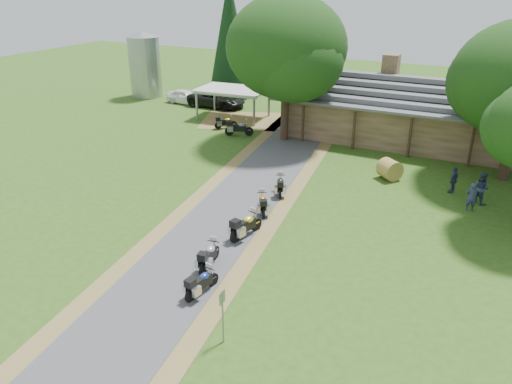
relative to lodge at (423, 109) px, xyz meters
The scene contains 22 objects.
ground 24.86m from the lodge, 104.04° to the right, with size 120.00×120.00×0.00m, color #304F16.
driveway 21.17m from the lodge, 108.00° to the right, with size 46.00×46.00×0.00m, color #404043.
lodge is the anchor object (origin of this frame).
silo 28.59m from the lodge, behind, with size 3.24×3.24×6.57m, color gray.
carport 16.19m from the lodge, behind, with size 6.09×4.06×2.64m, color silver, non-canonical shape.
car_white_sedan 23.10m from the lodge, behind, with size 5.25×2.22×1.75m, color white.
car_dark_suv 19.66m from the lodge, behind, with size 6.20×2.64×2.37m, color black.
motorcycle_row_a 25.34m from the lodge, 99.39° to the right, with size 1.70×0.55×1.16m, color navy, non-canonical shape.
motorcycle_row_b 23.65m from the lodge, 102.07° to the right, with size 1.80×0.59×1.23m, color #9C9FA4, non-canonical shape.
motorcycle_row_c 20.53m from the lodge, 103.51° to the right, with size 1.98×0.65×1.35m, color yellow, non-canonical shape.
motorcycle_row_d 17.97m from the lodge, 107.09° to the right, with size 1.73×0.56×1.18m, color #C4650D, non-canonical shape.
motorcycle_row_e 15.46m from the lodge, 110.73° to the right, with size 1.76×0.57×1.20m, color black, non-canonical shape.
motorcycle_carport_a 15.72m from the lodge, 164.73° to the right, with size 1.68×0.55×1.15m, color yellow, non-canonical shape.
motorcycle_carport_b 14.27m from the lodge, 157.82° to the right, with size 2.01×0.66×1.38m, color slate, non-canonical shape.
person_a 12.74m from the lodge, 67.81° to the right, with size 0.55×0.39×1.92m, color #2F3556.
person_b 11.72m from the lodge, 63.60° to the right, with size 0.62×0.45×2.19m, color #2F3556.
person_c 10.37m from the lodge, 69.39° to the right, with size 0.55×0.40×1.93m, color #2F3556.
hay_bale 9.30m from the lodge, 91.51° to the right, with size 1.27×1.27×1.17m, color olive.
sign_post 27.16m from the lodge, 93.97° to the right, with size 0.39×0.06×2.16m, color gray, non-canonical shape.
oak_lodge_left 11.04m from the lodge, 153.39° to the right, with size 8.85×8.85×11.37m, color black, non-canonical shape.
cedar_near 11.21m from the lodge, 164.68° to the left, with size 4.07×4.07×12.30m, color black.
cedar_far 21.52m from the lodge, 163.28° to the left, with size 4.28×4.28×12.03m, color black.
Camera 1 is at (11.49, -15.05, 11.99)m, focal length 35.00 mm.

